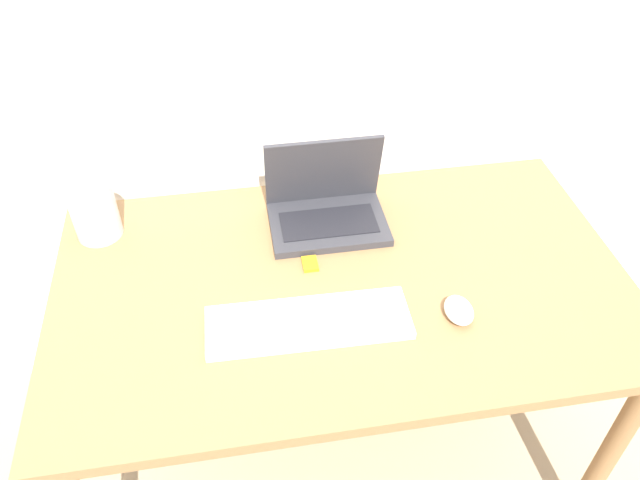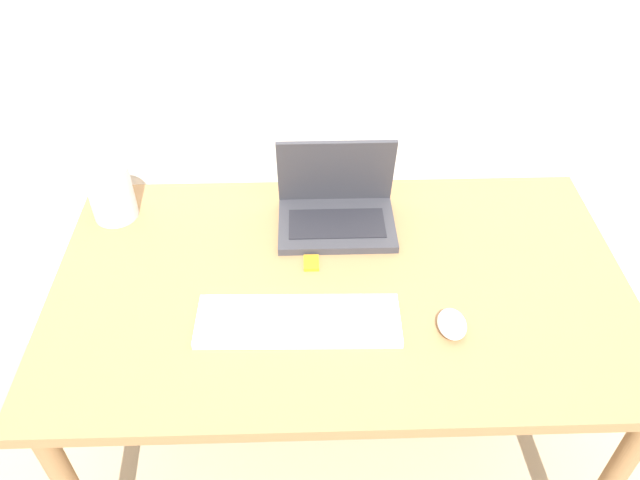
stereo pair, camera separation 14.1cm
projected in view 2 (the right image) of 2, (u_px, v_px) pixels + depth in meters
The scene contains 6 objects.
desk at pixel (340, 305), 1.50m from camera, with size 1.34×0.78×0.73m.
laptop at pixel (338, 206), 1.58m from camera, with size 0.29×0.21×0.22m.
keyboard at pixel (298, 321), 1.35m from camera, with size 0.44×0.15×0.02m.
mouse at pixel (452, 324), 1.33m from camera, with size 0.06×0.09×0.04m.
vase at pixel (108, 183), 1.56m from camera, with size 0.11×0.11×0.21m.
mp3_player at pixel (311, 263), 1.49m from camera, with size 0.04×0.05×0.01m.
Camera 2 is at (-0.08, -0.62, 1.77)m, focal length 35.00 mm.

